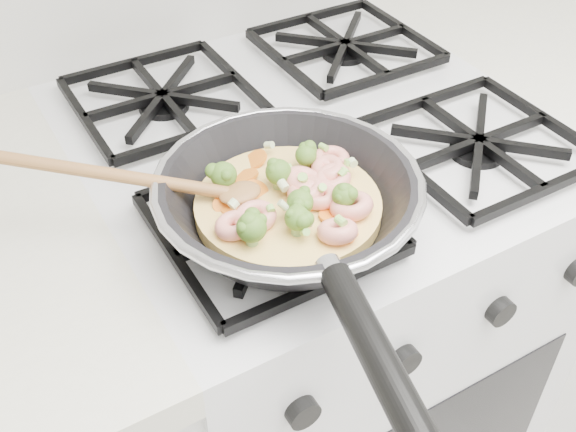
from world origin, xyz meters
TOP-DOWN VIEW (x-y plane):
  - stove at (0.00, 1.70)m, footprint 0.60×0.60m
  - skillet at (-0.14, 1.53)m, footprint 0.42×0.49m

SIDE VIEW (x-z plane):
  - stove at x=0.00m, z-range 0.00..0.92m
  - skillet at x=-0.14m, z-range 0.91..1.00m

